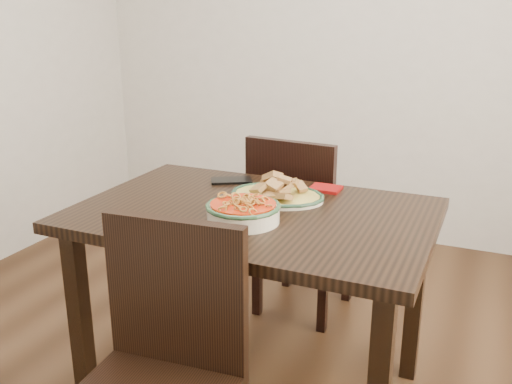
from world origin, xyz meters
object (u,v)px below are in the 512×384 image
at_px(chair_far, 298,218).
at_px(chair_near, 161,366).
at_px(dining_table, 254,234).
at_px(fish_plate, 277,187).
at_px(smartphone, 232,180).
at_px(noodle_bowl, 243,209).

distance_m(chair_far, chair_near, 1.25).
distance_m(dining_table, chair_far, 0.64).
bearing_deg(dining_table, fish_plate, 78.62).
bearing_deg(smartphone, noodle_bowl, -88.64).
bearing_deg(chair_near, smartphone, 99.36).
bearing_deg(chair_far, dining_table, 98.71).
distance_m(fish_plate, smartphone, 0.29).
bearing_deg(noodle_bowl, chair_far, 94.95).
relative_size(dining_table, chair_near, 1.40).
xyz_separation_m(chair_near, fish_plate, (0.03, 0.78, 0.30)).
xyz_separation_m(dining_table, chair_far, (-0.05, 0.62, -0.16)).
distance_m(chair_near, noodle_bowl, 0.58).
height_order(chair_far, fish_plate, chair_far).
bearing_deg(chair_far, fish_plate, 103.72).
height_order(dining_table, smartphone, smartphone).
bearing_deg(fish_plate, smartphone, 152.92).
bearing_deg(chair_near, chair_far, 87.62).
distance_m(dining_table, smartphone, 0.37).
relative_size(fish_plate, noodle_bowl, 1.40).
bearing_deg(chair_near, dining_table, 85.39).
relative_size(noodle_bowl, smartphone, 1.52).
xyz_separation_m(chair_far, fish_plate, (0.08, -0.47, 0.30)).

